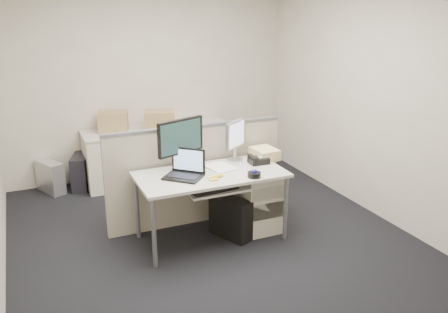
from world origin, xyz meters
name	(u,v)px	position (x,y,z in m)	size (l,w,h in m)	color
floor	(211,238)	(0.00, 0.00, -0.01)	(4.00, 4.50, 0.01)	black
wall_back	(149,80)	(0.00, 2.25, 1.35)	(4.00, 0.02, 2.70)	beige
wall_front	(361,196)	(0.00, -2.25, 1.35)	(4.00, 0.02, 2.70)	beige
wall_right	(374,97)	(2.00, 0.00, 1.35)	(0.02, 4.50, 2.70)	beige
desk	(211,179)	(0.00, 0.00, 0.66)	(1.50, 0.75, 0.73)	beige
keyboard_tray	(218,189)	(0.00, -0.18, 0.62)	(0.62, 0.32, 0.02)	beige
drawer_pedestal	(256,199)	(0.55, 0.05, 0.33)	(0.40, 0.55, 0.65)	beige
cubicle_partition	(196,176)	(0.00, 0.45, 0.55)	(2.00, 0.06, 1.10)	tan
back_counter	(159,154)	(0.00, 1.93, 0.36)	(2.00, 0.60, 0.72)	beige
monitor_main	(181,145)	(-0.25, 0.18, 1.00)	(0.55, 0.21, 0.55)	black
monitor_small	(235,141)	(0.40, 0.28, 0.95)	(0.35, 0.18, 0.43)	#B7B7BC
laptop	(183,165)	(-0.30, -0.02, 0.86)	(0.36, 0.27, 0.27)	black
trackball	(254,175)	(0.35, -0.28, 0.76)	(0.13, 0.13, 0.05)	black
desk_phone	(259,160)	(0.59, 0.08, 0.76)	(0.20, 0.16, 0.06)	black
paper_stack	(220,167)	(0.15, 0.10, 0.74)	(0.25, 0.31, 0.01)	white
sticky_pad	(213,179)	(-0.05, -0.18, 0.74)	(0.09, 0.09, 0.01)	gold
travel_mug	(195,160)	(-0.10, 0.18, 0.82)	(0.09, 0.09, 0.19)	black
banana	(216,176)	(0.00, -0.15, 0.75)	(0.16, 0.04, 0.04)	yellow
cellphone	(195,170)	(-0.12, 0.13, 0.74)	(0.06, 0.11, 0.02)	black
manila_folders	(264,153)	(0.72, 0.20, 0.79)	(0.24, 0.31, 0.11)	#E3CE86
keyboard	(215,189)	(-0.05, -0.22, 0.64)	(0.47, 0.17, 0.03)	black
pc_tower_desk	(231,218)	(0.20, -0.05, 0.22)	(0.19, 0.46, 0.43)	black
pc_tower_spare_dark	(81,171)	(-1.05, 2.03, 0.23)	(0.19, 0.48, 0.45)	black
pc_tower_spare_silver	(50,177)	(-1.44, 2.03, 0.21)	(0.18, 0.44, 0.41)	#B7B7BC
cardboard_box_left	(113,122)	(-0.58, 2.00, 0.86)	(0.38, 0.28, 0.28)	#9A784B
cardboard_box_right	(160,121)	(0.00, 1.81, 0.86)	(0.39, 0.31, 0.28)	#9A784B
red_binder	(115,123)	(-0.55, 2.03, 0.85)	(0.06, 0.27, 0.25)	#9E1E0D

